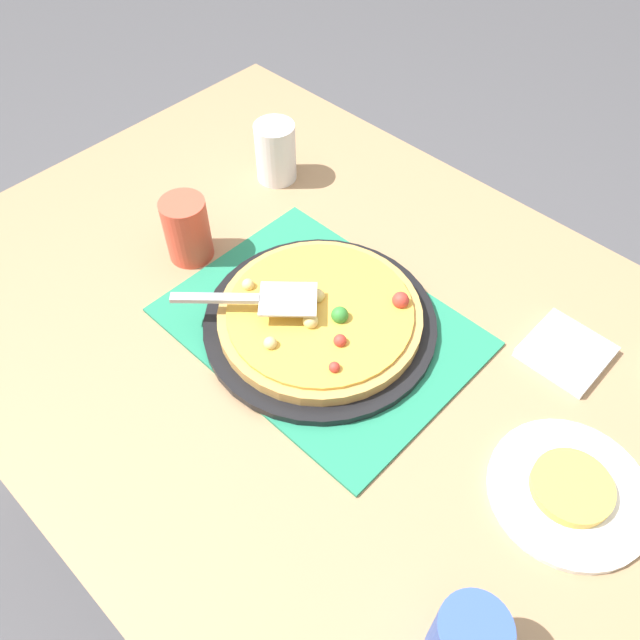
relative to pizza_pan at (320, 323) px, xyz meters
The scene contains 11 objects.
ground_plane 0.76m from the pizza_pan, ahead, with size 8.00×8.00×0.00m, color #4C4C51.
dining_table 0.12m from the pizza_pan, ahead, with size 1.40×1.00×0.75m.
placemat 0.01m from the pizza_pan, ahead, with size 0.48×0.36×0.01m, color #237F5B.
pizza_pan is the anchor object (origin of this frame).
pizza 0.02m from the pizza_pan, 33.29° to the right, with size 0.33×0.33×0.05m.
plate_far_right 0.44m from the pizza_pan, ahead, with size 0.22×0.22×0.01m, color white.
served_slice_right 0.44m from the pizza_pan, ahead, with size 0.11×0.11×0.02m, color #EAB747.
cup_near 0.29m from the pizza_pan, behind, with size 0.08×0.08×0.12m, color #E04C38.
cup_corner 0.41m from the pizza_pan, 146.19° to the left, with size 0.08×0.08×0.12m, color white.
pizza_server 0.11m from the pizza_pan, 137.24° to the right, with size 0.20×0.19×0.01m.
napkin_stack 0.39m from the pizza_pan, 35.67° to the left, with size 0.12×0.12×0.02m, color white.
Camera 1 is at (0.46, -0.48, 1.57)m, focal length 35.88 mm.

